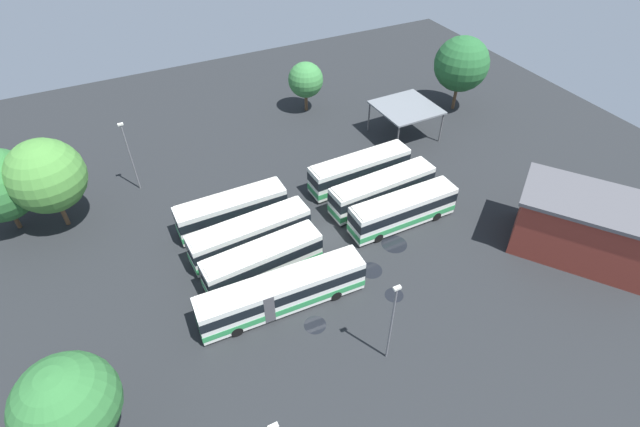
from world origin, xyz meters
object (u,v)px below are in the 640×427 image
at_px(maintenance_shelter, 406,108).
at_px(bus_row0_slot1, 263,261).
at_px(bus_row0_slot3, 232,210).
at_px(tree_west_edge, 46,176).
at_px(bus_row0_slot0, 282,293).
at_px(bus_row0_slot2, 250,235).
at_px(lamp_post_far_corner, 130,154).
at_px(bus_row1_slot2, 382,190).
at_px(bus_row1_slot1, 403,210).
at_px(tree_northwest, 306,80).
at_px(depot_building, 586,227).
at_px(tree_south_edge, 67,405).
at_px(tree_north_edge, 461,64).
at_px(bus_row1_slot3, 360,170).
at_px(lamp_post_near_entrance, 392,321).

bearing_deg(maintenance_shelter, bus_row0_slot1, -149.90).
relative_size(bus_row0_slot3, tree_west_edge, 1.15).
xyz_separation_m(bus_row0_slot0, bus_row0_slot2, (0.08, 7.87, -0.00)).
xyz_separation_m(bus_row0_slot2, lamp_post_far_corner, (-7.99, 14.76, 2.72)).
height_order(bus_row0_slot2, bus_row1_slot2, same).
height_order(bus_row1_slot1, maintenance_shelter, maintenance_shelter).
height_order(tree_northwest, tree_west_edge, tree_west_edge).
relative_size(bus_row0_slot3, bus_row1_slot1, 0.97).
height_order(bus_row1_slot2, tree_west_edge, tree_west_edge).
xyz_separation_m(bus_row0_slot0, bus_row0_slot1, (-0.07, 4.16, -0.00)).
bearing_deg(depot_building, lamp_post_far_corner, 141.17).
xyz_separation_m(bus_row1_slot1, tree_west_edge, (-31.01, 15.39, 4.28)).
bearing_deg(bus_row0_slot2, tree_south_edge, -140.32).
distance_m(tree_northwest, tree_north_edge, 21.00).
height_order(maintenance_shelter, tree_northwest, tree_northwest).
bearing_deg(tree_south_edge, tree_northwest, 47.82).
relative_size(bus_row1_slot1, lamp_post_far_corner, 1.38).
bearing_deg(bus_row1_slot2, tree_northwest, 86.06).
distance_m(bus_row0_slot2, tree_north_edge, 38.36).
xyz_separation_m(bus_row0_slot0, bus_row1_slot1, (15.25, 4.43, -0.00)).
relative_size(bus_row0_slot1, bus_row0_slot2, 0.93).
distance_m(bus_row0_slot0, bus_row0_slot3, 12.10).
bearing_deg(tree_northwest, bus_row0_slot3, -132.60).
bearing_deg(tree_north_edge, tree_south_edge, -152.25).
distance_m(bus_row1_slot1, lamp_post_far_corner, 29.58).
xyz_separation_m(bus_row1_slot3, tree_north_edge, (20.78, 9.29, 4.71)).
xyz_separation_m(bus_row0_slot3, bus_row1_slot3, (15.12, 0.28, 0.00)).
distance_m(maintenance_shelter, tree_north_edge, 11.20).
distance_m(bus_row0_slot3, tree_west_edge, 17.77).
relative_size(bus_row1_slot3, tree_northwest, 1.74).
relative_size(bus_row0_slot2, tree_west_edge, 1.22).
bearing_deg(depot_building, bus_row0_slot0, 167.11).
height_order(bus_row1_slot3, lamp_post_far_corner, lamp_post_far_corner).
height_order(bus_row0_slot3, lamp_post_far_corner, lamp_post_far_corner).
bearing_deg(lamp_post_far_corner, bus_row0_slot2, -61.56).
distance_m(bus_row0_slot2, bus_row0_slot3, 4.25).
relative_size(bus_row0_slot1, bus_row1_slot1, 0.97).
height_order(depot_building, lamp_post_near_entrance, lamp_post_near_entrance).
relative_size(bus_row0_slot0, depot_building, 1.02).
bearing_deg(tree_south_edge, bus_row0_slot2, 39.68).
distance_m(bus_row0_slot0, tree_south_edge, 17.41).
bearing_deg(bus_row0_slot2, bus_row1_slot2, 1.19).
bearing_deg(maintenance_shelter, bus_row1_slot2, -133.29).
bearing_deg(lamp_post_near_entrance, lamp_post_far_corner, 113.39).
bearing_deg(tree_northwest, maintenance_shelter, -54.72).
bearing_deg(bus_row0_slot0, tree_south_edge, -161.13).
relative_size(bus_row0_slot1, tree_northwest, 1.62).
xyz_separation_m(bus_row0_slot2, tree_north_edge, (35.48, 13.79, 4.71)).
bearing_deg(bus_row0_slot3, lamp_post_far_corner, 125.71).
xyz_separation_m(bus_row0_slot0, tree_west_edge, (-15.76, 19.82, 4.28)).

